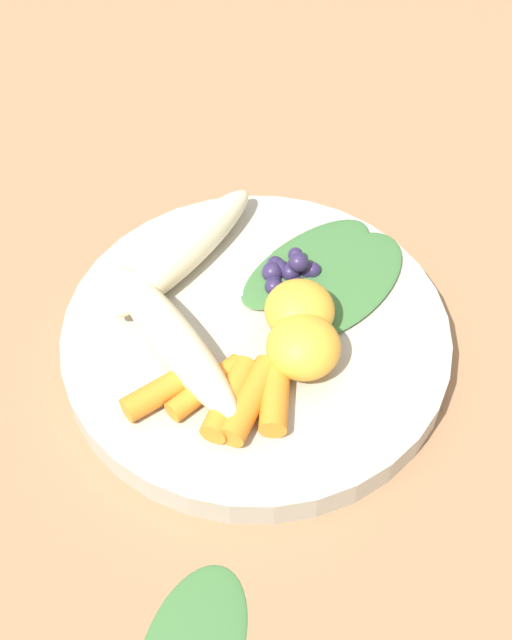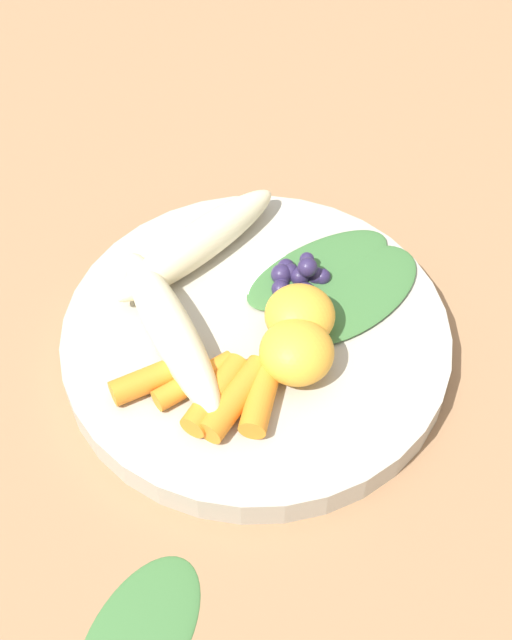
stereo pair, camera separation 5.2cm
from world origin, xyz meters
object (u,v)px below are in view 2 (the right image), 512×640
object	(u,v)px
orange_segment_near	(300,311)
kale_leaf_stray	(138,636)
banana_peeled_left	(171,329)
bowl	(256,340)
banana_peeled_right	(198,243)

from	to	relation	value
orange_segment_near	kale_leaf_stray	world-z (taller)	orange_segment_near
banana_peeled_left	kale_leaf_stray	size ratio (longest dim) A/B	1.45
banana_peeled_left	orange_segment_near	bearing A→B (deg)	73.34
banana_peeled_left	kale_leaf_stray	xyz separation A→B (m)	(-0.19, -0.00, -0.03)
bowl	orange_segment_near	xyz separation A→B (m)	(0.00, -0.03, 0.03)
banana_peeled_left	bowl	bearing A→B (deg)	75.89
bowl	kale_leaf_stray	world-z (taller)	bowl
bowl	orange_segment_near	world-z (taller)	orange_segment_near
kale_leaf_stray	banana_peeled_right	bearing A→B (deg)	-159.10
banana_peeled_right	orange_segment_near	xyz separation A→B (m)	(-0.06, -0.07, 0.00)
bowl	banana_peeled_left	bearing A→B (deg)	105.35
bowl	banana_peeled_right	bearing A→B (deg)	35.91
kale_leaf_stray	orange_segment_near	bearing A→B (deg)	-179.19
banana_peeled_right	orange_segment_near	world-z (taller)	orange_segment_near
banana_peeled_left	banana_peeled_right	distance (m)	0.08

